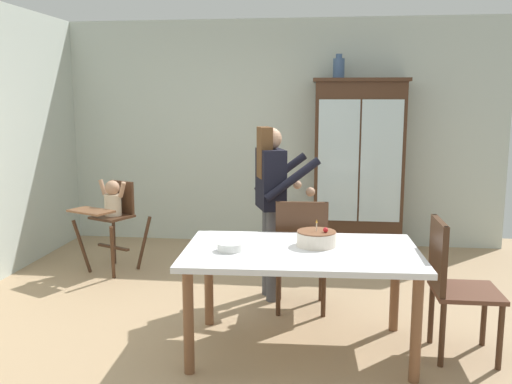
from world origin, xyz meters
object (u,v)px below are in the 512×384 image
Objects in this scene: ceramic_vase at (339,68)px; dining_table at (301,261)px; serving_bowl at (230,247)px; china_cabinet at (358,165)px; high_chair_with_toddler at (112,209)px; birthday_cake at (316,238)px; adult_person at (271,191)px; dining_chair_right_end at (452,278)px; dining_chair_far_side at (301,248)px.

ceramic_vase reaches higher than dining_table.
serving_bowl is (-0.77, -2.86, -1.35)m from ceramic_vase.
high_chair_with_toddler is at bearing -155.69° from china_cabinet.
ceramic_vase reaches higher than birthday_cake.
dining_chair_right_end is at bearing -145.27° from adult_person.
ceramic_vase reaches higher than adult_person.
dining_table is 0.72m from dining_chair_far_side.
ceramic_vase is at bearing 51.65° from high_chair_with_toddler.
dining_chair_far_side is (0.45, 0.81, -0.21)m from serving_bowl.
dining_table is at bearing -101.00° from china_cabinet.
china_cabinet is 1.20× the size of dining_table.
dining_table is at bearing 92.15° from dining_chair_right_end.
china_cabinet is 7.12× the size of birthday_cake.
china_cabinet is 7.39× the size of ceramic_vase.
serving_bowl is (-0.58, -0.20, -0.03)m from birthday_cake.
ceramic_vase reaches higher than china_cabinet.
adult_person reaches higher than high_chair_with_toddler.
china_cabinet is at bearing 9.72° from dining_chair_right_end.
china_cabinet is at bearing 79.00° from dining_table.
dining_chair_right_end is (3.03, -1.56, -0.10)m from high_chair_with_toddler.
dining_chair_right_end is (0.49, -2.71, -0.45)m from china_cabinet.
high_chair_with_toddler is at bearing -28.08° from dining_chair_far_side.
china_cabinet is 2.08× the size of dining_chair_far_side.
china_cabinet reaches higher than dining_chair_far_side.
china_cabinet is 1.30× the size of adult_person.
high_chair_with_toddler is 2.17m from dining_chair_far_side.
adult_person is at bearing 6.00° from high_chair_with_toddler.
dining_table is at bearing 88.91° from dining_chair_far_side.
birthday_cake is (-0.18, -2.66, -1.32)m from ceramic_vase.
dining_table is 1.03m from dining_chair_right_end.
ceramic_vase is at bearing 86.05° from birthday_cake.
serving_bowl is (1.52, -1.71, 0.11)m from high_chair_with_toddler.
ceramic_vase is 3.25m from serving_bowl.
china_cabinet is at bearing -108.87° from dining_chair_far_side.
adult_person is 1.16m from serving_bowl.
dining_table is 5.93× the size of birthday_cake.
adult_person is at bearing 81.23° from serving_bowl.
birthday_cake is 0.29× the size of dining_chair_right_end.
dining_chair_far_side is (-0.31, -2.05, -1.56)m from ceramic_vase.
adult_person is 5.47× the size of birthday_cake.
birthday_cake is (0.41, -0.93, -0.17)m from adult_person.
dining_chair_far_side is (0.28, -0.32, -0.41)m from adult_person.
birthday_cake is (0.10, 0.10, 0.14)m from dining_table.
serving_bowl is at bearing 57.18° from dining_chair_far_side.
birthday_cake is 1.56× the size of serving_bowl.
adult_person is (-0.84, -1.73, -0.03)m from china_cabinet.
birthday_cake is at bearing -10.73° from high_chair_with_toddler.
ceramic_vase is 0.96× the size of birthday_cake.
high_chair_with_toddler is 2.29m from serving_bowl.
dining_chair_far_side is (-0.57, -2.05, -0.45)m from china_cabinet.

